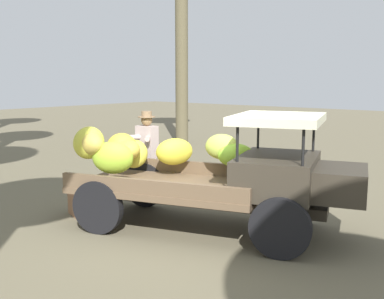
% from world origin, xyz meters
% --- Properties ---
extents(ground_plane, '(60.00, 60.00, 0.00)m').
position_xyz_m(ground_plane, '(0.00, 0.00, 0.00)').
color(ground_plane, brown).
extents(truck, '(4.66, 2.85, 1.86)m').
position_xyz_m(truck, '(-0.02, 0.28, 0.93)').
color(truck, '#363026').
rests_on(truck, ground).
extents(farmer, '(0.53, 0.47, 1.75)m').
position_xyz_m(farmer, '(-2.10, 0.92, 1.00)').
color(farmer, '#B8B8A4').
rests_on(farmer, ground).
extents(wooden_crate, '(0.66, 0.65, 0.50)m').
position_xyz_m(wooden_crate, '(-2.22, -0.49, 0.25)').
color(wooden_crate, '#8D6040').
rests_on(wooden_crate, ground).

